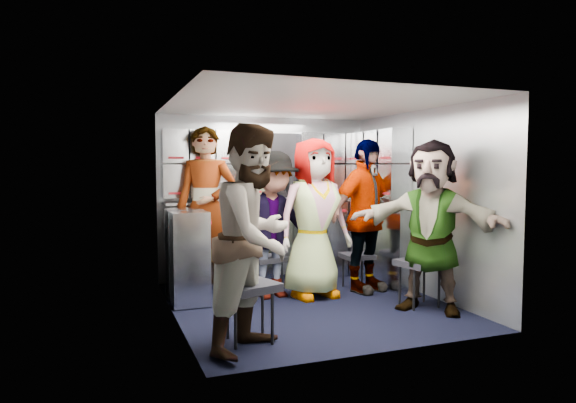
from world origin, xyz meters
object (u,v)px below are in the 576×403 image
object	(u,v)px
jump_seat_center	(307,262)
attendant_arc_e	(431,226)
jump_seat_near_left	(249,290)
jump_seat_mid_left	(268,261)
attendant_arc_c	(314,218)
jump_seat_near_right	(420,265)
attendant_arc_a	(255,238)
attendant_arc_d	(365,216)
jump_seat_mid_right	(357,258)
attendant_arc_b	(272,225)
attendant_standing	(206,209)

from	to	relation	value
jump_seat_center	attendant_arc_e	xyz separation A→B (m)	(0.88, -1.11, 0.51)
jump_seat_near_left	jump_seat_mid_left	world-z (taller)	jump_seat_near_left
jump_seat_center	attendant_arc_c	xyz separation A→B (m)	(-0.00, -0.18, 0.53)
jump_seat_mid_left	jump_seat_near_right	distance (m)	1.70
jump_seat_mid_left	attendant_arc_a	world-z (taller)	attendant_arc_a
attendant_arc_c	attendant_arc_d	size ratio (longest dim) A/B	1.00
jump_seat_mid_right	attendant_arc_d	world-z (taller)	attendant_arc_d
jump_seat_mid_right	attendant_arc_c	size ratio (longest dim) A/B	0.23
attendant_arc_b	attendant_arc_e	xyz separation A→B (m)	(1.32, -1.07, 0.05)
attendant_arc_a	attendant_arc_d	xyz separation A→B (m)	(1.74, 1.38, -0.01)
jump_seat_center	jump_seat_mid_right	world-z (taller)	jump_seat_mid_right
jump_seat_mid_right	attendant_arc_b	size ratio (longest dim) A/B	0.25
jump_seat_center	attendant_arc_d	size ratio (longest dim) A/B	0.23
attendant_arc_b	attendant_arc_d	bearing A→B (deg)	-14.86
jump_seat_mid_left	attendant_arc_c	bearing A→B (deg)	-35.59
jump_seat_mid_left	jump_seat_center	world-z (taller)	jump_seat_mid_left
attendant_standing	attendant_arc_c	size ratio (longest dim) A/B	1.09
attendant_arc_c	attendant_arc_a	bearing A→B (deg)	-134.73
attendant_standing	attendant_arc_b	xyz separation A→B (m)	(0.63, -0.53, -0.15)
jump_seat_center	attendant_arc_d	xyz separation A→B (m)	(0.65, -0.17, 0.53)
jump_seat_center	attendant_arc_e	world-z (taller)	attendant_arc_e
jump_seat_mid_left	jump_seat_center	size ratio (longest dim) A/B	1.07
attendant_arc_d	attendant_arc_e	distance (m)	0.97
attendant_arc_b	attendant_arc_e	world-z (taller)	attendant_arc_e
attendant_standing	attendant_arc_e	world-z (taller)	attendant_standing
jump_seat_near_right	attendant_arc_b	size ratio (longest dim) A/B	0.30
attendant_standing	attendant_arc_e	size ratio (longest dim) A/B	1.11
jump_seat_mid_left	jump_seat_mid_right	world-z (taller)	jump_seat_mid_left
attendant_arc_d	attendant_arc_a	bearing A→B (deg)	-161.68
jump_seat_center	attendant_standing	distance (m)	1.32
jump_seat_mid_right	attendant_standing	distance (m)	1.88
jump_seat_mid_left	jump_seat_center	xyz separation A→B (m)	(0.44, -0.13, -0.03)
attendant_arc_b	attendant_arc_d	world-z (taller)	attendant_arc_d
jump_seat_center	jump_seat_mid_right	distance (m)	0.65
jump_seat_mid_left	jump_seat_center	bearing A→B (deg)	-17.04
jump_seat_mid_left	jump_seat_mid_right	xyz separation A→B (m)	(1.09, -0.12, -0.01)
jump_seat_mid_right	attendant_arc_e	distance (m)	1.25
attendant_standing	attendant_arc_d	distance (m)	1.84
attendant_arc_e	jump_seat_center	bearing A→B (deg)	177.40
attendant_arc_b	jump_seat_mid_right	bearing A→B (deg)	-5.43
attendant_arc_a	jump_seat_center	bearing A→B (deg)	14.03
jump_seat_mid_right	attendant_arc_d	xyz separation A→B (m)	(0.00, -0.18, 0.52)
attendant_arc_d	jump_seat_mid_left	bearing A→B (deg)	144.47
attendant_arc_a	jump_seat_mid_right	bearing A→B (deg)	1.05
attendant_arc_b	attendant_arc_c	xyz separation A→B (m)	(0.44, -0.13, 0.07)
jump_seat_near_left	attendant_arc_b	xyz separation A→B (m)	(0.65, 1.32, 0.37)
jump_seat_mid_left	attendant_standing	xyz separation A→B (m)	(-0.63, 0.35, 0.58)
jump_seat_center	attendant_arc_a	bearing A→B (deg)	-125.17
attendant_arc_b	attendant_arc_c	world-z (taller)	attendant_arc_c
jump_seat_center	attendant_arc_c	size ratio (longest dim) A/B	0.23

